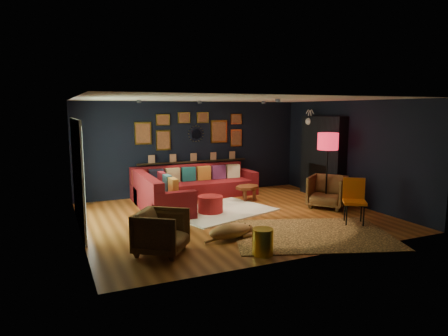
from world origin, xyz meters
name	(u,v)px	position (x,y,z in m)	size (l,w,h in m)	color
floor	(234,216)	(0.00, 0.00, 0.00)	(6.50, 6.50, 0.00)	#9B5824
room_walls	(234,146)	(0.00, 0.00, 1.59)	(6.50, 6.50, 6.50)	black
sectional	(183,190)	(-0.61, 1.81, 0.32)	(3.41, 2.69, 0.86)	maroon
ledge	(194,162)	(0.00, 2.68, 0.92)	(3.20, 0.12, 0.04)	black
gallery_wall	(192,130)	(-0.01, 2.72, 1.81)	(3.15, 0.04, 1.02)	gold
sunburst_mirror	(196,134)	(0.10, 2.72, 1.70)	(0.47, 0.16, 0.47)	silver
fireplace	(322,160)	(3.09, 0.90, 1.02)	(0.31, 1.60, 2.20)	black
deer_head	(314,121)	(3.14, 1.40, 2.05)	(0.50, 0.28, 0.45)	white
sliding_door	(78,173)	(-3.22, 0.60, 1.10)	(0.06, 2.80, 2.20)	white
ceiling_spots	(220,102)	(0.00, 0.80, 2.56)	(3.30, 2.50, 0.06)	black
shag_rug	(220,211)	(-0.13, 0.51, 0.02)	(2.35, 1.71, 0.03)	white
leopard_rug	(311,234)	(0.80, -1.80, 0.01)	(2.96, 2.11, 0.02)	tan
coffee_table	(247,189)	(1.00, 1.28, 0.32)	(0.87, 0.79, 0.36)	#5F2E16
pouf	(210,204)	(-0.39, 0.45, 0.22)	(0.58, 0.58, 0.38)	maroon
armchair_left	(161,230)	(-2.09, -1.60, 0.40)	(0.77, 0.72, 0.80)	#A67036
armchair_right	(327,190)	(2.45, -0.16, 0.43)	(0.84, 0.78, 0.86)	#A67036
gold_stool	(263,242)	(-0.58, -2.35, 0.22)	(0.35, 0.35, 0.44)	gold
orange_chair	(354,197)	(2.08, -1.50, 0.56)	(0.63, 0.63, 0.95)	black
floor_lamp	(328,144)	(2.50, -0.05, 1.54)	(0.50, 0.50, 1.82)	black
dog	(230,228)	(-0.74, -1.40, 0.20)	(1.18, 0.58, 0.37)	#A07042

